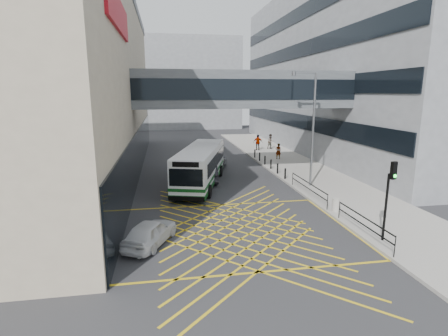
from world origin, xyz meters
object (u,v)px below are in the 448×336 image
bus (201,165)px  pedestrian_a (278,151)px  car_silver (215,161)px  traffic_light (390,190)px  litter_bin (336,205)px  street_lamp (311,123)px  car_white (150,232)px  car_dark (207,172)px  pedestrian_c (258,142)px  pedestrian_b (271,142)px

bus → pedestrian_a: 12.80m
car_silver → pedestrian_a: pedestrian_a is taller
traffic_light → litter_bin: bearing=76.8°
car_silver → litter_bin: size_ratio=5.76×
traffic_light → street_lamp: 10.71m
bus → car_white: bearing=-92.2°
car_silver → traffic_light: traffic_light is taller
car_dark → pedestrian_a: size_ratio=2.81×
traffic_light → pedestrian_c: 27.74m
pedestrian_b → car_dark: bearing=-140.7°
car_dark → pedestrian_b: (10.01, 14.47, 0.35)m
car_white → litter_bin: bearing=-141.7°
car_silver → car_white: bearing=86.5°
car_white → pedestrian_b: (14.28, 26.49, 0.47)m
pedestrian_b → litter_bin: bearing=-113.8°
car_silver → street_lamp: street_lamp is taller
car_white → pedestrian_a: bearing=-98.6°
street_lamp → pedestrian_b: 18.51m
car_dark → street_lamp: street_lamp is taller
car_dark → street_lamp: size_ratio=0.56×
car_white → car_dark: bearing=-84.6°
car_dark → car_silver: car_dark is taller
bus → traffic_light: bearing=-42.9°
car_white → pedestrian_a: 23.56m
litter_bin → pedestrian_a: pedestrian_a is taller
car_dark → litter_bin: bearing=130.0°
pedestrian_a → pedestrian_c: bearing=-87.9°
traffic_light → street_lamp: bearing=70.9°
car_white → street_lamp: bearing=-119.0°
pedestrian_c → litter_bin: bearing=103.5°
pedestrian_a → car_silver: bearing=16.3°
pedestrian_a → pedestrian_b: 6.96m
pedestrian_a → pedestrian_c: size_ratio=0.88×
car_dark → litter_bin: (6.76, -9.39, -0.19)m
car_white → car_silver: car_silver is taller
car_silver → street_lamp: bearing=140.6°
bus → traffic_light: size_ratio=2.76×
car_silver → pedestrian_c: size_ratio=2.40×
car_dark → pedestrian_a: 11.60m
pedestrian_c → street_lamp: bearing=104.7°
car_dark → pedestrian_b: pedestrian_b is taller
car_white → traffic_light: traffic_light is taller
car_silver → pedestrian_b: bearing=-117.1°
pedestrian_c → bus: bearing=76.3°
litter_bin → car_white: bearing=-166.6°
traffic_light → litter_bin: (-0.26, 4.50, -2.18)m
bus → pedestrian_b: (10.64, 15.55, -0.51)m
bus → traffic_light: 14.97m
street_lamp → car_white: bearing=-144.1°
litter_bin → pedestrian_b: (3.24, 23.86, 0.54)m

